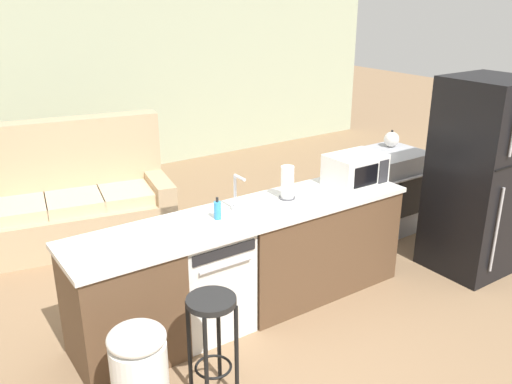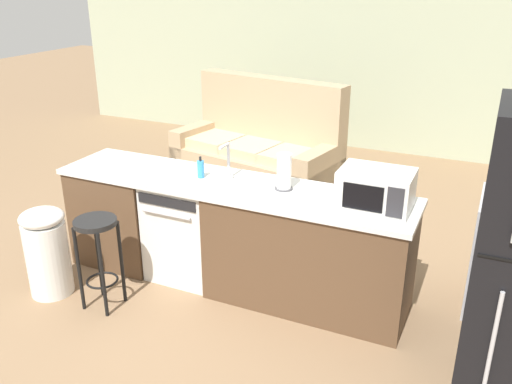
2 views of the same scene
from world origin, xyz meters
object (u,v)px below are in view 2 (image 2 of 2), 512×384
at_px(trash_bin, 47,251).
at_px(couch, 260,152).
at_px(paper_towel_roll, 284,172).
at_px(soap_bottle, 201,169).
at_px(bar_stool, 98,244).
at_px(dishwasher, 188,229).
at_px(microwave, 376,189).

bearing_deg(trash_bin, couch, 80.31).
xyz_separation_m(paper_towel_roll, soap_bottle, (-0.70, -0.05, -0.07)).
bearing_deg(soap_bottle, bar_stool, -123.52).
relative_size(soap_bottle, couch, 0.08).
height_order(dishwasher, bar_stool, dishwasher).
height_order(soap_bottle, couch, couch).
xyz_separation_m(paper_towel_roll, trash_bin, (-1.70, -0.81, -0.66)).
bearing_deg(bar_stool, dishwasher, 63.63).
bearing_deg(soap_bottle, paper_towel_roll, 3.71).
xyz_separation_m(soap_bottle, bar_stool, (-0.49, -0.74, -0.44)).
xyz_separation_m(microwave, trash_bin, (-2.41, -0.74, -0.66)).
distance_m(paper_towel_roll, bar_stool, 1.51).
bearing_deg(microwave, paper_towel_roll, 174.67).
height_order(bar_stool, couch, couch).
relative_size(microwave, couch, 0.23).
height_order(dishwasher, soap_bottle, soap_bottle).
distance_m(soap_bottle, couch, 2.37).
height_order(dishwasher, trash_bin, dishwasher).
xyz_separation_m(paper_towel_roll, couch, (-1.19, 2.20, -0.64)).
relative_size(bar_stool, couch, 0.35).
bearing_deg(trash_bin, microwave, 17.08).
bearing_deg(couch, paper_towel_roll, -61.67).
relative_size(microwave, soap_bottle, 2.84).
height_order(soap_bottle, bar_stool, soap_bottle).
distance_m(microwave, couch, 3.03).
bearing_deg(trash_bin, bar_stool, 3.02).
bearing_deg(bar_stool, soap_bottle, 56.48).
xyz_separation_m(soap_bottle, couch, (-0.48, 2.25, -0.58)).
height_order(bar_stool, trash_bin, same).
relative_size(paper_towel_roll, couch, 0.13).
height_order(paper_towel_roll, soap_bottle, paper_towel_roll).
distance_m(dishwasher, bar_stool, 0.81).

